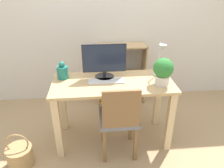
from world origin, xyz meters
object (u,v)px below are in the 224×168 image
keyboard (106,81)px  bookshelf (113,74)px  vase (62,71)px  monitor (104,60)px  potted_plant (163,70)px  desk_lamp (160,57)px  chair (119,118)px  basket (20,156)px

keyboard → bookshelf: bookshelf is taller
keyboard → vase: vase is taller
monitor → vase: (-0.46, 0.02, -0.12)m
vase → bookshelf: vase is taller
vase → potted_plant: (1.04, -0.25, 0.08)m
desk_lamp → potted_plant: 0.20m
vase → chair: bearing=-35.6°
bookshelf → basket: bookshelf is taller
potted_plant → desk_lamp: bearing=84.0°
monitor → basket: bearing=-153.8°
keyboard → chair: (0.11, -0.28, -0.29)m
monitor → basket: monitor is taller
vase → basket: bearing=-133.9°
chair → bookshelf: 1.16m
desk_lamp → keyboard: bearing=-173.1°
vase → desk_lamp: (1.06, -0.06, 0.15)m
potted_plant → monitor: bearing=158.7°
chair → vase: bearing=143.9°
monitor → desk_lamp: (0.60, -0.04, 0.03)m
monitor → potted_plant: (0.58, -0.23, -0.04)m
desk_lamp → potted_plant: bearing=-96.0°
keyboard → chair: chair is taller
vase → monitor: bearing=-3.0°
vase → desk_lamp: bearing=-3.4°
monitor → potted_plant: monitor is taller
vase → potted_plant: size_ratio=0.68×
vase → bookshelf: 1.05m
monitor → potted_plant: bearing=-21.3°
vase → keyboard: bearing=-16.0°
monitor → desk_lamp: same height
keyboard → vase: size_ratio=1.97×
keyboard → chair: bearing=-68.9°
desk_lamp → bookshelf: size_ratio=0.43×
bookshelf → basket: (-1.09, -1.21, -0.33)m
desk_lamp → chair: bearing=-143.7°
chair → keyboard: bearing=110.6°
bookshelf → monitor: bearing=-102.7°
keyboard → desk_lamp: desk_lamp is taller
bookshelf → basket: 1.66m
chair → bookshelf: size_ratio=0.97×
vase → potted_plant: potted_plant is taller
desk_lamp → chair: 0.79m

